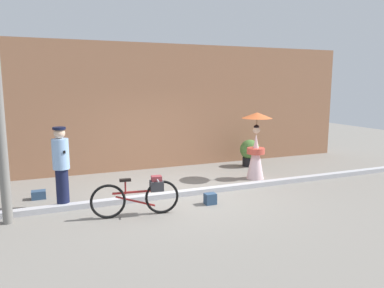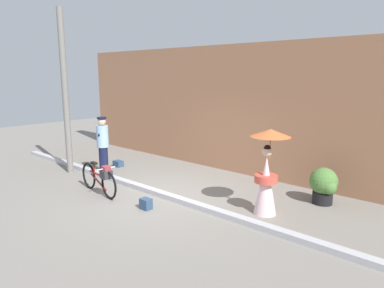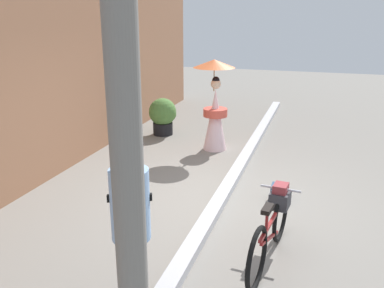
{
  "view_description": "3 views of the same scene",
  "coord_description": "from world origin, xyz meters",
  "px_view_note": "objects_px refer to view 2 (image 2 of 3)",
  "views": [
    {
      "loc": [
        -3.02,
        -7.83,
        2.61
      ],
      "look_at": [
        0.34,
        0.35,
        1.16
      ],
      "focal_mm": 34.51,
      "sensor_mm": 36.0,
      "label": 1
    },
    {
      "loc": [
        6.0,
        -5.64,
        2.94
      ],
      "look_at": [
        0.35,
        0.67,
        1.26
      ],
      "focal_mm": 33.04,
      "sensor_mm": 36.0,
      "label": 2
    },
    {
      "loc": [
        -5.6,
        -1.32,
        2.73
      ],
      "look_at": [
        0.05,
        0.48,
        0.84
      ],
      "focal_mm": 38.96,
      "sensor_mm": 36.0,
      "label": 3
    }
  ],
  "objects_px": {
    "person_officer": "(103,144)",
    "backpack_spare": "(118,164)",
    "backpack_on_pavement": "(146,204)",
    "potted_plant_by_door": "(324,185)",
    "person_with_parasol": "(267,171)",
    "utility_pole": "(65,93)",
    "bicycle_near_officer": "(100,178)"
  },
  "relations": [
    {
      "from": "bicycle_near_officer",
      "to": "backpack_on_pavement",
      "type": "distance_m",
      "value": 1.62
    },
    {
      "from": "backpack_on_pavement",
      "to": "backpack_spare",
      "type": "bearing_deg",
      "value": 152.27
    },
    {
      "from": "potted_plant_by_door",
      "to": "backpack_spare",
      "type": "distance_m",
      "value": 6.38
    },
    {
      "from": "bicycle_near_officer",
      "to": "backpack_spare",
      "type": "distance_m",
      "value": 2.72
    },
    {
      "from": "person_officer",
      "to": "person_with_parasol",
      "type": "relative_size",
      "value": 0.94
    },
    {
      "from": "potted_plant_by_door",
      "to": "backpack_spare",
      "type": "relative_size",
      "value": 2.73
    },
    {
      "from": "person_with_parasol",
      "to": "backpack_on_pavement",
      "type": "xyz_separation_m",
      "value": [
        -2.11,
        -1.55,
        -0.81
      ]
    },
    {
      "from": "potted_plant_by_door",
      "to": "backpack_spare",
      "type": "bearing_deg",
      "value": -169.86
    },
    {
      "from": "person_with_parasol",
      "to": "potted_plant_by_door",
      "type": "height_order",
      "value": "person_with_parasol"
    },
    {
      "from": "person_with_parasol",
      "to": "utility_pole",
      "type": "bearing_deg",
      "value": -169.8
    },
    {
      "from": "person_with_parasol",
      "to": "backpack_spare",
      "type": "distance_m",
      "value": 5.65
    },
    {
      "from": "bicycle_near_officer",
      "to": "person_officer",
      "type": "xyz_separation_m",
      "value": [
        -1.4,
        1.07,
        0.5
      ]
    },
    {
      "from": "bicycle_near_officer",
      "to": "person_with_parasol",
      "type": "xyz_separation_m",
      "value": [
        3.69,
        1.65,
        0.52
      ]
    },
    {
      "from": "backpack_on_pavement",
      "to": "person_with_parasol",
      "type": "bearing_deg",
      "value": 36.34
    },
    {
      "from": "person_officer",
      "to": "backpack_spare",
      "type": "bearing_deg",
      "value": 119.48
    },
    {
      "from": "utility_pole",
      "to": "backpack_on_pavement",
      "type": "bearing_deg",
      "value": -6.38
    },
    {
      "from": "backpack_on_pavement",
      "to": "person_officer",
      "type": "bearing_deg",
      "value": 162.1
    },
    {
      "from": "potted_plant_by_door",
      "to": "person_officer",
      "type": "bearing_deg",
      "value": -161.07
    },
    {
      "from": "person_officer",
      "to": "backpack_on_pavement",
      "type": "xyz_separation_m",
      "value": [
        2.99,
        -0.97,
        -0.8
      ]
    },
    {
      "from": "bicycle_near_officer",
      "to": "potted_plant_by_door",
      "type": "distance_m",
      "value": 5.34
    },
    {
      "from": "bicycle_near_officer",
      "to": "potted_plant_by_door",
      "type": "height_order",
      "value": "potted_plant_by_door"
    },
    {
      "from": "bicycle_near_officer",
      "to": "backpack_spare",
      "type": "height_order",
      "value": "bicycle_near_officer"
    },
    {
      "from": "person_officer",
      "to": "backpack_spare",
      "type": "distance_m",
      "value": 1.29
    },
    {
      "from": "person_with_parasol",
      "to": "potted_plant_by_door",
      "type": "xyz_separation_m",
      "value": [
        0.69,
        1.4,
        -0.48
      ]
    },
    {
      "from": "person_officer",
      "to": "potted_plant_by_door",
      "type": "xyz_separation_m",
      "value": [
        5.78,
        1.98,
        -0.47
      ]
    },
    {
      "from": "potted_plant_by_door",
      "to": "bicycle_near_officer",
      "type": "bearing_deg",
      "value": -145.14
    },
    {
      "from": "backpack_on_pavement",
      "to": "utility_pole",
      "type": "height_order",
      "value": "utility_pole"
    },
    {
      "from": "potted_plant_by_door",
      "to": "utility_pole",
      "type": "bearing_deg",
      "value": -159.83
    },
    {
      "from": "backpack_spare",
      "to": "backpack_on_pavement",
      "type": "bearing_deg",
      "value": -27.73
    },
    {
      "from": "backpack_on_pavement",
      "to": "backpack_spare",
      "type": "relative_size",
      "value": 0.78
    },
    {
      "from": "person_with_parasol",
      "to": "backpack_spare",
      "type": "xyz_separation_m",
      "value": [
        -5.58,
        0.28,
        -0.84
      ]
    },
    {
      "from": "utility_pole",
      "to": "backpack_spare",
      "type": "bearing_deg",
      "value": 68.78
    }
  ]
}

